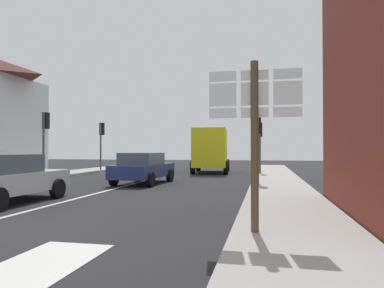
% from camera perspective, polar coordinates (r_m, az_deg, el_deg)
% --- Properties ---
extents(ground_plane, '(80.00, 80.00, 0.00)m').
position_cam_1_polar(ground_plane, '(16.66, -9.79, -6.48)').
color(ground_plane, '#232326').
extents(sidewalk_right, '(2.42, 44.00, 0.14)m').
position_cam_1_polar(sidewalk_right, '(13.54, 14.28, -7.44)').
color(sidewalk_right, '#9E9B96').
rests_on(sidewalk_right, ground).
extents(lane_centre_stripe, '(0.16, 12.00, 0.01)m').
position_cam_1_polar(lane_centre_stripe, '(13.05, -16.30, -7.96)').
color(lane_centre_stripe, silver).
rests_on(lane_centre_stripe, ground).
extents(lane_turn_arrow, '(1.20, 2.20, 0.01)m').
position_cam_1_polar(lane_turn_arrow, '(5.63, -23.10, -17.37)').
color(lane_turn_arrow, silver).
rests_on(lane_turn_arrow, ground).
extents(sedan_near, '(1.97, 4.20, 1.47)m').
position_cam_1_polar(sedan_near, '(11.97, -28.09, -4.89)').
color(sedan_near, '#B7BABF').
rests_on(sedan_near, ground).
extents(sedan_far, '(2.14, 4.29, 1.47)m').
position_cam_1_polar(sedan_far, '(16.95, -7.89, -3.81)').
color(sedan_far, navy).
rests_on(sedan_far, ground).
extents(delivery_truck, '(2.79, 5.15, 3.05)m').
position_cam_1_polar(delivery_truck, '(24.90, 3.07, -0.86)').
color(delivery_truck, yellow).
rests_on(delivery_truck, ground).
extents(route_sign_post, '(1.66, 0.14, 3.20)m').
position_cam_1_polar(route_sign_post, '(6.45, 10.07, 2.61)').
color(route_sign_post, brown).
rests_on(route_sign_post, ground).
extents(traffic_light_far_right, '(0.30, 0.49, 3.34)m').
position_cam_1_polar(traffic_light_far_right, '(22.72, 10.90, 1.23)').
color(traffic_light_far_right, '#47474C').
rests_on(traffic_light_far_right, ground).
extents(traffic_light_near_right, '(0.30, 0.49, 3.22)m').
position_cam_1_polar(traffic_light_near_right, '(15.72, 10.55, 1.88)').
color(traffic_light_near_right, '#47474C').
rests_on(traffic_light_near_right, ground).
extents(traffic_light_far_left, '(0.30, 0.49, 3.61)m').
position_cam_1_polar(traffic_light_far_left, '(26.91, -14.39, 1.34)').
color(traffic_light_far_left, '#47474C').
rests_on(traffic_light_far_left, ground).
extents(traffic_light_near_left, '(0.30, 0.49, 3.67)m').
position_cam_1_polar(traffic_light_near_left, '(21.01, -22.62, 2.15)').
color(traffic_light_near_left, '#47474C').
rests_on(traffic_light_near_left, ground).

